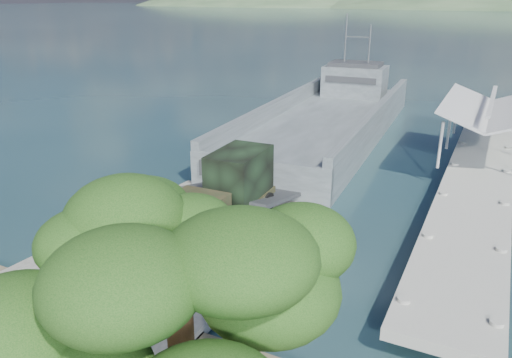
% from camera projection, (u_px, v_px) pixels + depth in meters
% --- Properties ---
extents(ground, '(1400.00, 1400.00, 0.00)m').
position_uv_depth(ground, '(183.00, 245.00, 25.69)').
color(ground, '#1B3641').
rests_on(ground, ground).
extents(boat_ramp, '(10.00, 18.00, 0.50)m').
position_uv_depth(boat_ramp, '(172.00, 249.00, 24.77)').
color(boat_ramp, slate).
rests_on(boat_ramp, ground).
extents(shoreline_rocks, '(3.20, 5.60, 0.90)m').
position_uv_depth(shoreline_rocks, '(98.00, 219.00, 28.69)').
color(shoreline_rocks, '#5B5B58').
rests_on(shoreline_rocks, ground).
extents(pier, '(6.40, 44.00, 6.10)m').
position_uv_depth(pier, '(483.00, 152.00, 35.53)').
color(pier, '#A8A89E').
rests_on(pier, ground).
extents(landing_craft, '(11.27, 38.18, 11.22)m').
position_uv_depth(landing_craft, '(326.00, 127.00, 45.29)').
color(landing_craft, '#464F53').
rests_on(landing_craft, ground).
extents(military_truck, '(2.90, 8.38, 3.85)m').
position_uv_depth(military_truck, '(227.00, 194.00, 25.90)').
color(military_truck, black).
rests_on(military_truck, boat_ramp).
extents(soldier, '(0.70, 0.54, 1.71)m').
position_uv_depth(soldier, '(138.00, 205.00, 27.28)').
color(soldier, '#1F2F1A').
rests_on(soldier, boat_ramp).
extents(overhang_tree, '(8.15, 7.51, 7.40)m').
position_uv_depth(overhang_tree, '(170.00, 272.00, 11.87)').
color(overhang_tree, '#392616').
rests_on(overhang_tree, ground).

